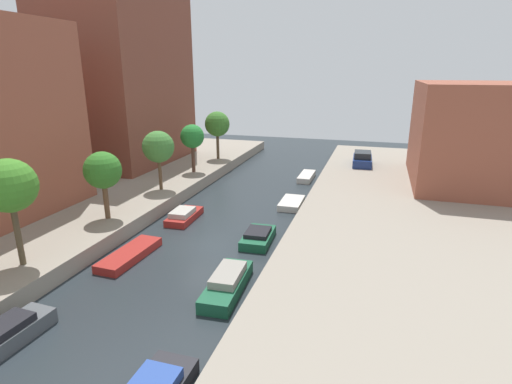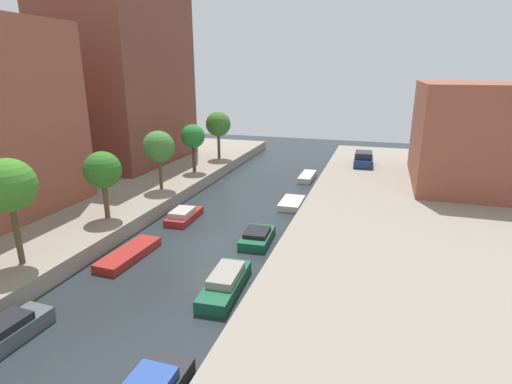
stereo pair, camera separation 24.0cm
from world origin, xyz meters
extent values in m
plane|color=#232B30|center=(0.00, 0.00, 0.00)|extent=(84.00, 84.00, 0.00)
cube|color=gray|center=(-15.00, 0.00, 0.50)|extent=(20.00, 64.00, 1.00)
cube|color=gray|center=(15.00, 0.00, 0.50)|extent=(20.00, 64.00, 1.00)
cube|color=brown|center=(-16.00, 16.19, 10.33)|extent=(10.00, 13.72, 18.67)
cube|color=brown|center=(18.00, 16.82, 5.25)|extent=(10.00, 12.67, 8.50)
cylinder|color=brown|center=(-6.89, -6.72, 2.63)|extent=(0.30, 0.30, 3.25)
sphere|color=#408626|center=(-6.89, -6.72, 5.17)|extent=(2.63, 2.63, 2.63)
cylinder|color=brown|center=(-6.89, 0.21, 2.23)|extent=(0.34, 0.34, 2.45)
sphere|color=#317725|center=(-6.89, 0.21, 4.30)|extent=(2.41, 2.41, 2.41)
cylinder|color=brown|center=(-6.89, 7.25, 2.33)|extent=(0.27, 0.27, 2.67)
sphere|color=#418136|center=(-6.89, 7.25, 4.56)|extent=(2.55, 2.55, 2.55)
cylinder|color=brown|center=(-6.89, 13.51, 2.33)|extent=(0.34, 0.34, 2.66)
sphere|color=#268131|center=(-6.89, 13.51, 4.45)|extent=(2.24, 2.24, 2.24)
cylinder|color=brown|center=(-6.89, 19.80, 2.44)|extent=(0.32, 0.32, 2.88)
sphere|color=#3B7A2B|center=(-6.89, 19.80, 4.82)|extent=(2.70, 2.70, 2.70)
cube|color=navy|center=(8.60, 21.27, 1.41)|extent=(2.04, 4.34, 0.81)
cube|color=#1E2328|center=(8.60, 20.95, 2.13)|extent=(1.74, 2.41, 0.63)
cube|color=#4C5156|center=(-3.54, -10.58, 0.33)|extent=(1.55, 3.18, 0.67)
cube|color=black|center=(-3.54, -10.77, 0.83)|extent=(1.28, 1.77, 0.32)
cube|color=maroon|center=(-3.29, -2.84, 0.24)|extent=(1.68, 4.60, 0.48)
cube|color=maroon|center=(-3.09, 3.79, 0.24)|extent=(1.69, 3.68, 0.49)
cube|color=#B2ADA3|center=(-3.09, 3.49, 0.67)|extent=(1.40, 2.04, 0.36)
cube|color=#195638|center=(3.41, -4.60, 0.32)|extent=(1.75, 4.62, 0.65)
cube|color=gray|center=(3.41, -4.44, 0.84)|extent=(1.41, 2.57, 0.39)
cube|color=#195638|center=(3.18, 1.56, 0.28)|extent=(1.86, 3.45, 0.56)
cube|color=black|center=(3.18, 1.49, 0.69)|extent=(1.53, 1.93, 0.26)
cube|color=beige|center=(3.75, 9.02, 0.25)|extent=(1.70, 3.28, 0.50)
cube|color=beige|center=(3.45, 17.56, 0.27)|extent=(1.25, 3.91, 0.54)
camera|label=1|loc=(9.89, -21.08, 10.53)|focal=28.30mm
camera|label=2|loc=(10.11, -21.01, 10.53)|focal=28.30mm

